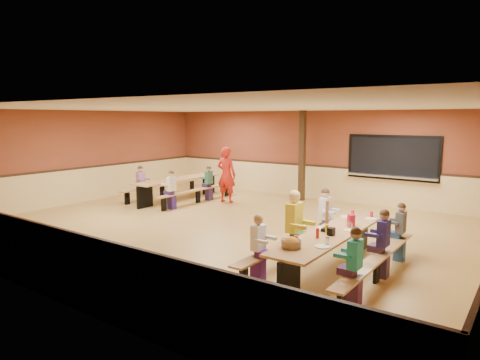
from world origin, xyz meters
The scene contains 23 objects.
ground centered at (0.00, 0.00, 0.00)m, with size 12.00×12.00×0.00m, color olive.
room_envelope centered at (0.00, 0.00, 0.69)m, with size 12.04×10.04×3.02m.
kitchen_pass_through centered at (2.60, 4.96, 1.49)m, with size 2.78×0.28×1.38m.
structural_post centered at (-0.20, 4.40, 1.50)m, with size 0.18×0.18×3.00m, color black.
cafeteria_table_main centered at (3.40, -1.44, 0.53)m, with size 1.91×3.70×0.74m.
cafeteria_table_second centered at (-3.58, 2.03, 0.53)m, with size 1.91×3.70×0.74m.
seated_child_white_left centered at (2.57, -2.56, 0.58)m, with size 0.34×0.28×1.15m, color white, non-canonical shape.
seated_adult_yellow centered at (2.57, -1.31, 0.69)m, with size 0.45×0.37×1.37m, color gold, non-canonical shape.
seated_child_grey_left centered at (2.57, 0.11, 0.61)m, with size 0.38×0.31×1.23m, color silver, non-canonical shape.
seated_child_teal_right centered at (4.22, -2.51, 0.58)m, with size 0.35×0.28×1.16m, color #2AADAC, non-canonical shape.
seated_child_navy_right centered at (4.22, -1.14, 0.59)m, with size 0.36×0.29×1.19m, color navy, non-canonical shape.
seated_child_char_right centered at (4.22, -0.06, 0.56)m, with size 0.33×0.27×1.12m, color #44464C, non-canonical shape.
seated_child_purple_sec centered at (-4.40, 1.07, 0.59)m, with size 0.35×0.29×1.17m, color #8E5B84, non-canonical shape.
seated_child_green_sec centered at (-2.75, 2.60, 0.57)m, with size 0.34×0.28×1.15m, color #336D5A, non-canonical shape.
seated_child_tan_sec centered at (-2.75, 0.82, 0.58)m, with size 0.35×0.28×1.17m, color beige, non-canonical shape.
standing_woman centered at (-2.05, 2.65, 0.91)m, with size 0.67×0.44×1.82m, color red.
punch_pitcher centered at (3.51, -0.81, 0.85)m, with size 0.16×0.16×0.22m, color red.
chip_bowl centered at (3.24, -2.65, 0.81)m, with size 0.32×0.32×0.15m, color orange, non-canonical shape.
napkin_dispenser centered at (3.47, -1.62, 0.80)m, with size 0.10×0.14×0.13m, color black.
condiment_mustard centered at (3.37, -1.58, 0.82)m, with size 0.06×0.06×0.17m, color yellow.
condiment_ketchup centered at (3.35, -1.91, 0.82)m, with size 0.06×0.06×0.17m, color #B2140F.
table_paddle centered at (3.30, -1.43, 0.88)m, with size 0.16×0.16×0.56m.
place_settings centered at (3.40, -1.44, 0.80)m, with size 0.65×3.30×0.11m, color beige, non-canonical shape.
Camera 1 is at (6.34, -8.40, 2.75)m, focal length 32.00 mm.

